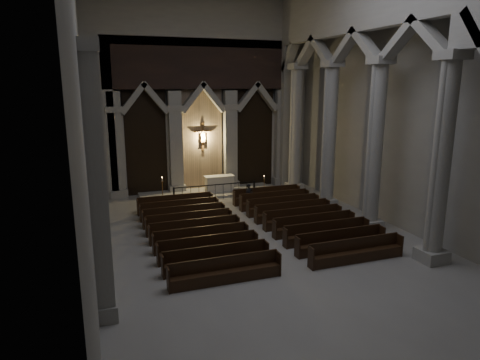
{
  "coord_description": "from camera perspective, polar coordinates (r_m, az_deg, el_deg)",
  "views": [
    {
      "loc": [
        -6.87,
        -14.81,
        6.9
      ],
      "look_at": [
        -0.56,
        3.0,
        2.57
      ],
      "focal_mm": 32.0,
      "sensor_mm": 36.0,
      "label": 1
    }
  ],
  "objects": [
    {
      "name": "worshipper",
      "position": [
        24.32,
        1.21,
        -2.01
      ],
      "size": [
        0.51,
        0.37,
        1.29
      ],
      "primitive_type": "imported",
      "rotation": [
        0.0,
        0.0,
        0.13
      ],
      "color": "black",
      "rests_on": "ground"
    },
    {
      "name": "sanctuary_wall",
      "position": [
        27.23,
        -5.02,
        12.25
      ],
      "size": [
        14.0,
        0.77,
        12.0
      ],
      "color": "#A9A69E",
      "rests_on": "ground"
    },
    {
      "name": "altar_rail",
      "position": [
        25.55,
        -3.32,
        -1.26
      ],
      "size": [
        5.07,
        0.09,
        1.0
      ],
      "color": "black",
      "rests_on": "ground"
    },
    {
      "name": "candle_stand_left",
      "position": [
        25.26,
        -10.26,
        -2.15
      ],
      "size": [
        0.27,
        0.27,
        1.58
      ],
      "color": "#B67C38",
      "rests_on": "ground"
    },
    {
      "name": "left_pilasters",
      "position": [
        18.55,
        -18.91,
        2.92
      ],
      "size": [
        0.6,
        13.0,
        8.03
      ],
      "color": "#A9A69E",
      "rests_on": "ground"
    },
    {
      "name": "altar",
      "position": [
        27.27,
        -2.77,
        -0.4
      ],
      "size": [
        1.88,
        0.75,
        0.96
      ],
      "color": "beige",
      "rests_on": "sanctuary_step"
    },
    {
      "name": "right_arcade",
      "position": [
        20.36,
        18.57,
        14.86
      ],
      "size": [
        1.0,
        24.0,
        12.0
      ],
      "color": "#A9A69E",
      "rests_on": "ground"
    },
    {
      "name": "candle_stand_right",
      "position": [
        26.72,
        3.23,
        -1.32
      ],
      "size": [
        0.21,
        0.21,
        1.27
      ],
      "color": "#B67C38",
      "rests_on": "ground"
    },
    {
      "name": "sanctuary_step",
      "position": [
        27.19,
        -4.25,
        -1.68
      ],
      "size": [
        8.5,
        2.6,
        0.15
      ],
      "primitive_type": "cube",
      "color": "#A9A69E",
      "rests_on": "ground"
    },
    {
      "name": "room",
      "position": [
        16.34,
        5.56,
        15.3
      ],
      "size": [
        24.0,
        24.1,
        12.0
      ],
      "color": "#9D9B95",
      "rests_on": "ground"
    },
    {
      "name": "pews",
      "position": [
        20.2,
        1.5,
        -6.19
      ],
      "size": [
        9.5,
        9.44,
        0.91
      ],
      "color": "black",
      "rests_on": "ground"
    }
  ]
}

